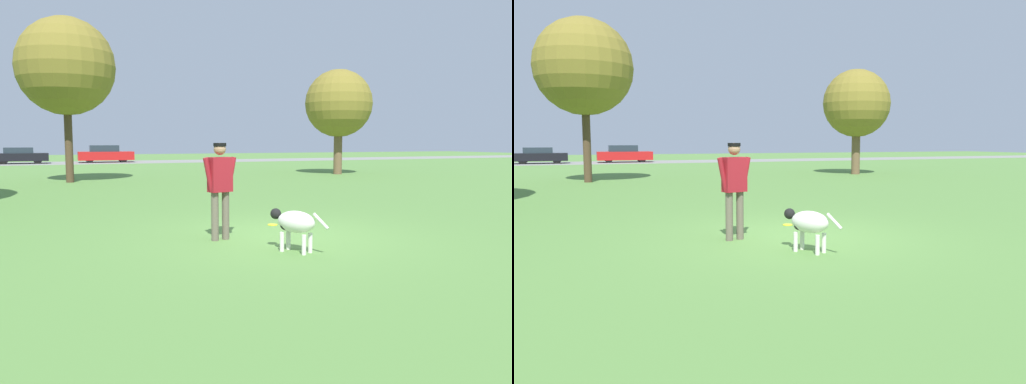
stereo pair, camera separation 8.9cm
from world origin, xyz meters
The scene contains 9 objects.
ground_plane centered at (0.00, 0.00, 0.00)m, with size 120.00×120.00×0.00m, color #56843D.
far_road_strip centered at (0.00, 34.16, 0.01)m, with size 120.00×6.00×0.01m.
person centered at (-1.12, 0.05, 1.01)m, with size 0.67×0.31×1.71m.
dog centered at (-0.34, -1.30, 0.46)m, with size 0.64×0.96×0.66m.
frisbee centered at (0.37, 1.12, 0.01)m, with size 0.21×0.21×0.02m.
tree_mid_center centered at (-3.19, 14.18, 4.79)m, with size 4.01×4.01×6.81m.
tree_far_right centered at (10.10, 14.57, 3.68)m, with size 3.50×3.50×5.46m.
parked_car_black centered at (-6.20, 34.17, 0.63)m, with size 4.01×1.88×1.26m.
parked_car_red centered at (0.12, 34.27, 0.68)m, with size 4.37×1.76×1.41m.
Camera 1 is at (-3.79, -8.22, 1.74)m, focal length 35.00 mm.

